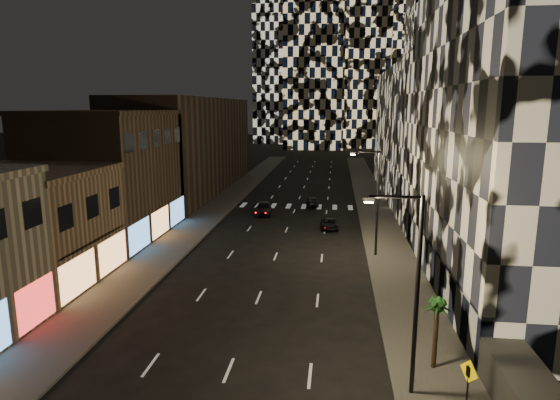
% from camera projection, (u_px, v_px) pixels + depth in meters
% --- Properties ---
extents(sidewalk_left, '(4.00, 120.00, 0.15)m').
position_uv_depth(sidewalk_left, '(221.00, 204.00, 62.11)').
color(sidewalk_left, '#47443F').
rests_on(sidewalk_left, ground).
extents(sidewalk_right, '(4.00, 120.00, 0.15)m').
position_uv_depth(sidewalk_right, '(374.00, 208.00, 59.77)').
color(sidewalk_right, '#47443F').
rests_on(sidewalk_right, ground).
extents(curb_left, '(0.20, 120.00, 0.15)m').
position_uv_depth(curb_left, '(237.00, 204.00, 61.86)').
color(curb_left, '#4C4C47').
rests_on(curb_left, ground).
extents(curb_right, '(0.20, 120.00, 0.15)m').
position_uv_depth(curb_right, '(357.00, 207.00, 60.02)').
color(curb_right, '#4C4C47').
rests_on(curb_right, ground).
extents(retail_tan, '(10.00, 10.00, 8.00)m').
position_uv_depth(retail_tan, '(29.00, 229.00, 33.92)').
color(retail_tan, '#8B7053').
rests_on(retail_tan, ground).
extents(retail_brown, '(10.00, 15.00, 12.00)m').
position_uv_depth(retail_brown, '(109.00, 177.00, 45.70)').
color(retail_brown, '#4D3A2B').
rests_on(retail_brown, ground).
extents(retail_filler_left, '(10.00, 40.00, 14.00)m').
position_uv_depth(retail_filler_left, '(191.00, 145.00, 71.31)').
color(retail_filler_left, '#4D3A2B').
rests_on(retail_filler_left, ground).
extents(midrise_right, '(16.00, 25.00, 22.00)m').
position_uv_depth(midrise_right, '(559.00, 133.00, 31.64)').
color(midrise_right, '#232326').
rests_on(midrise_right, ground).
extents(midrise_base, '(0.60, 25.00, 3.00)m').
position_uv_depth(midrise_base, '(433.00, 262.00, 34.40)').
color(midrise_base, '#383838').
rests_on(midrise_base, ground).
extents(midrise_filler_right, '(16.00, 40.00, 18.00)m').
position_uv_depth(midrise_filler_right, '(447.00, 135.00, 63.68)').
color(midrise_filler_right, '#232326').
rests_on(midrise_filler_right, ground).
extents(streetlight_near, '(2.55, 0.25, 9.00)m').
position_uv_depth(streetlight_near, '(412.00, 282.00, 19.98)').
color(streetlight_near, black).
rests_on(streetlight_near, sidewalk_right).
extents(streetlight_far, '(2.55, 0.25, 9.00)m').
position_uv_depth(streetlight_far, '(375.00, 196.00, 39.46)').
color(streetlight_far, black).
rests_on(streetlight_far, sidewalk_right).
extents(car_dark_midlane, '(2.30, 4.70, 1.55)m').
position_uv_depth(car_dark_midlane, '(264.00, 208.00, 56.24)').
color(car_dark_midlane, black).
rests_on(car_dark_midlane, ground).
extents(car_dark_oncoming, '(1.83, 4.09, 1.16)m').
position_uv_depth(car_dark_oncoming, '(312.00, 201.00, 61.10)').
color(car_dark_oncoming, black).
rests_on(car_dark_oncoming, ground).
extents(car_dark_rightlane, '(1.98, 3.91, 1.06)m').
position_uv_depth(car_dark_rightlane, '(329.00, 224.00, 49.53)').
color(car_dark_rightlane, black).
rests_on(car_dark_rightlane, ground).
extents(ped_sign, '(0.45, 0.91, 2.93)m').
position_uv_depth(ped_sign, '(468.00, 381.00, 18.27)').
color(ped_sign, black).
rests_on(ped_sign, sidewalk_right).
extents(palm_tree, '(1.80, 1.82, 3.58)m').
position_uv_depth(palm_tree, '(437.00, 311.00, 22.42)').
color(palm_tree, '#47331E').
rests_on(palm_tree, sidewalk_right).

